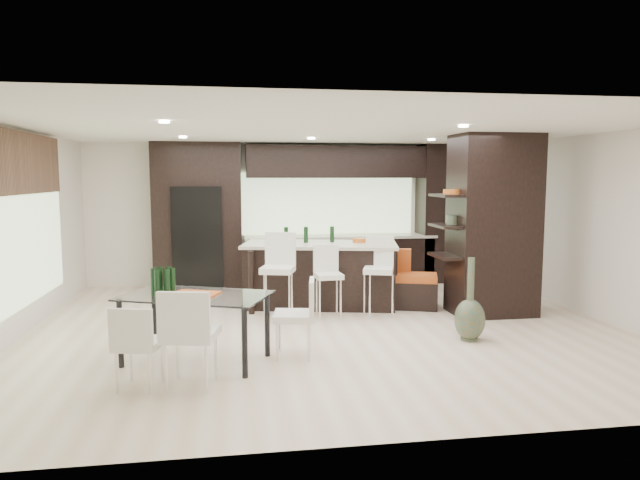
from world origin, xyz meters
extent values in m
plane|color=beige|center=(0.00, 0.00, 0.00)|extent=(8.00, 8.00, 0.00)
cube|color=white|center=(0.00, 3.50, 1.35)|extent=(8.00, 0.02, 2.70)
cube|color=white|center=(-4.00, 0.00, 1.35)|extent=(0.02, 7.00, 2.70)
cube|color=white|center=(4.00, 0.00, 1.35)|extent=(0.02, 7.00, 2.70)
cube|color=white|center=(0.00, 0.00, 2.70)|extent=(8.00, 7.00, 0.02)
cube|color=#B2D199|center=(-3.96, 0.20, 1.35)|extent=(0.04, 3.20, 1.90)
cube|color=#B2D199|center=(0.60, 3.46, 1.55)|extent=(3.40, 0.04, 1.20)
cube|color=brown|center=(-3.93, 0.20, 2.25)|extent=(0.08, 3.00, 0.80)
cube|color=white|center=(0.00, 0.25, 2.68)|extent=(4.00, 3.00, 0.02)
cube|color=black|center=(0.50, 3.17, 1.35)|extent=(6.80, 0.68, 2.70)
cube|color=black|center=(-1.90, 3.12, 0.95)|extent=(0.90, 0.68, 1.90)
cube|color=black|center=(2.60, 0.40, 1.35)|extent=(1.20, 0.80, 2.70)
cube|color=black|center=(0.12, 1.34, 0.51)|extent=(2.61, 1.55, 1.02)
cube|color=white|center=(-0.63, 0.49, 0.51)|extent=(0.56, 0.56, 1.02)
cube|color=white|center=(0.12, 0.53, 0.43)|extent=(0.41, 0.41, 0.86)
cube|color=white|center=(0.87, 0.51, 0.48)|extent=(0.54, 0.54, 0.96)
cube|color=black|center=(1.25, 1.06, 0.27)|extent=(1.50, 0.96, 0.54)
cube|color=white|center=(-1.70, -1.24, 0.38)|extent=(1.81, 1.43, 0.77)
cube|color=white|center=(-1.70, -2.02, 0.46)|extent=(0.59, 0.59, 0.93)
cube|color=white|center=(-2.19, -1.98, 0.39)|extent=(0.51, 0.51, 0.78)
cube|color=white|center=(-0.59, -1.24, 0.42)|extent=(0.52, 0.52, 0.84)
camera|label=1|loc=(-1.28, -7.62, 2.08)|focal=32.00mm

